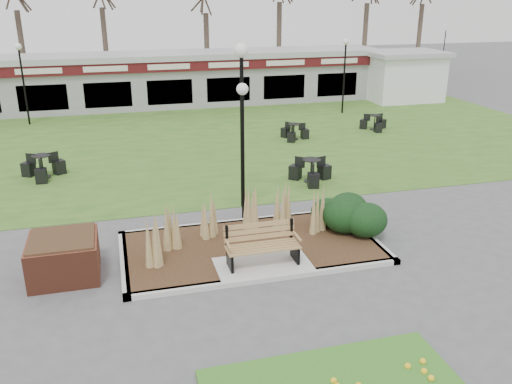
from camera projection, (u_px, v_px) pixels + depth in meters
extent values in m
plane|color=#515154|center=(265.00, 272.00, 12.46)|extent=(100.00, 100.00, 0.00)
cube|color=#345E1D|center=(189.00, 141.00, 23.32)|extent=(34.00, 16.00, 0.02)
cube|color=#341F15|center=(251.00, 247.00, 13.53)|extent=(6.22, 3.22, 0.12)
cube|color=#B7B7B2|center=(270.00, 278.00, 12.07)|extent=(6.40, 0.18, 0.12)
cube|color=#B7B7B2|center=(237.00, 222.00, 14.98)|extent=(6.40, 0.18, 0.12)
cube|color=#B7B7B2|center=(124.00, 262.00, 12.77)|extent=(0.18, 3.40, 0.12)
cube|color=#B7B7B2|center=(365.00, 234.00, 14.28)|extent=(0.18, 3.40, 0.12)
cube|color=#B7B7B2|center=(263.00, 266.00, 12.57)|extent=(2.20, 1.20, 0.13)
cone|color=#A27F51|center=(172.00, 226.00, 13.21)|extent=(0.36, 0.36, 1.15)
cone|color=#A27F51|center=(209.00, 215.00, 13.81)|extent=(0.36, 0.36, 1.15)
cone|color=#A27F51|center=(249.00, 208.00, 14.26)|extent=(0.36, 0.36, 1.15)
cone|color=#A27F51|center=(284.00, 208.00, 14.30)|extent=(0.36, 0.36, 1.15)
cone|color=#A27F51|center=(318.00, 210.00, 14.13)|extent=(0.36, 0.36, 1.15)
cone|color=#A27F51|center=(154.00, 242.00, 12.36)|extent=(0.36, 0.36, 1.15)
ellipsoid|color=black|center=(346.00, 214.00, 14.15)|extent=(1.21, 1.10, 0.99)
ellipsoid|color=black|center=(366.00, 220.00, 13.90)|extent=(1.10, 1.00, 0.90)
ellipsoid|color=black|center=(348.00, 208.00, 14.70)|extent=(1.06, 0.96, 0.86)
ellipsoid|color=black|center=(327.00, 212.00, 14.57)|extent=(0.92, 0.84, 0.76)
cube|color=#997745|center=(263.00, 247.00, 12.40)|extent=(1.70, 0.57, 0.04)
cube|color=#997745|center=(259.00, 231.00, 12.58)|extent=(1.70, 0.13, 0.44)
cube|color=black|center=(230.00, 260.00, 12.29)|extent=(0.06, 0.55, 0.42)
cube|color=black|center=(295.00, 252.00, 12.67)|extent=(0.06, 0.55, 0.42)
cube|color=black|center=(227.00, 236.00, 12.40)|extent=(0.06, 0.06, 0.50)
cube|color=black|center=(291.00, 228.00, 12.78)|extent=(0.06, 0.06, 0.50)
cube|color=#997745|center=(228.00, 244.00, 12.12)|extent=(0.05, 0.50, 0.04)
cube|color=#997745|center=(297.00, 236.00, 12.52)|extent=(0.05, 0.50, 0.04)
cube|color=brown|center=(64.00, 258.00, 12.14)|extent=(1.50, 1.50, 0.90)
cube|color=#341F15|center=(61.00, 239.00, 11.98)|extent=(1.40, 1.40, 0.06)
cube|color=gray|center=(167.00, 82.00, 30.11)|extent=(24.00, 3.00, 2.60)
cube|color=#4C1013|center=(169.00, 67.00, 28.34)|extent=(24.00, 0.18, 0.55)
cube|color=#BAB9BE|center=(165.00, 55.00, 29.61)|extent=(24.60, 3.40, 0.30)
cube|color=silver|center=(169.00, 67.00, 28.24)|extent=(22.00, 0.02, 0.28)
cube|color=black|center=(170.00, 92.00, 28.90)|extent=(22.00, 0.10, 1.30)
cube|color=white|center=(403.00, 78.00, 31.58)|extent=(4.00, 3.00, 2.60)
cube|color=#BAB9BE|center=(405.00, 53.00, 31.09)|extent=(4.40, 3.40, 0.25)
cylinder|color=#47382B|center=(11.00, 49.00, 34.72)|extent=(0.36, 0.36, 5.17)
cylinder|color=#47382B|center=(107.00, 46.00, 36.18)|extent=(0.36, 0.36, 5.17)
cylinder|color=#47382B|center=(196.00, 44.00, 37.63)|extent=(0.36, 0.36, 5.17)
cylinder|color=#47382B|center=(279.00, 42.00, 39.09)|extent=(0.36, 0.36, 5.17)
cylinder|color=#47382B|center=(355.00, 40.00, 40.54)|extent=(0.36, 0.36, 5.17)
cylinder|color=#47382B|center=(426.00, 39.00, 42.00)|extent=(0.36, 0.36, 5.17)
cylinder|color=black|center=(243.00, 159.00, 14.81)|extent=(0.09, 0.09, 3.52)
sphere|color=white|center=(242.00, 89.00, 14.15)|extent=(0.32, 0.32, 0.32)
cylinder|color=black|center=(242.00, 135.00, 15.47)|extent=(0.11, 0.11, 4.38)
sphere|color=white|center=(241.00, 50.00, 14.65)|extent=(0.39, 0.39, 0.39)
cylinder|color=black|center=(344.00, 80.00, 27.97)|extent=(0.09, 0.09, 3.52)
sphere|color=white|center=(346.00, 42.00, 27.31)|extent=(0.32, 0.32, 0.32)
cylinder|color=black|center=(24.00, 88.00, 25.54)|extent=(0.09, 0.09, 3.52)
sphere|color=white|center=(18.00, 47.00, 24.88)|extent=(0.32, 0.32, 0.32)
cylinder|color=black|center=(44.00, 177.00, 18.71)|extent=(0.47, 0.47, 0.03)
cylinder|color=black|center=(42.00, 166.00, 18.58)|extent=(0.05, 0.05, 0.76)
cylinder|color=black|center=(41.00, 156.00, 18.44)|extent=(0.63, 0.63, 0.03)
cube|color=black|center=(59.00, 167.00, 19.01)|extent=(0.49, 0.49, 0.49)
cube|color=black|center=(29.00, 169.00, 18.77)|extent=(0.49, 0.49, 0.49)
cube|color=black|center=(41.00, 176.00, 18.10)|extent=(0.36, 0.36, 0.49)
cylinder|color=black|center=(311.00, 181.00, 18.30)|extent=(0.46, 0.46, 0.03)
cylinder|color=black|center=(311.00, 171.00, 18.17)|extent=(0.05, 0.05, 0.75)
cylinder|color=black|center=(311.00, 160.00, 18.03)|extent=(0.63, 0.63, 0.03)
cube|color=black|center=(324.00, 172.00, 18.51)|extent=(0.45, 0.45, 0.48)
cube|color=black|center=(295.00, 172.00, 18.47)|extent=(0.50, 0.50, 0.48)
cube|color=black|center=(313.00, 180.00, 17.68)|extent=(0.43, 0.43, 0.48)
cylinder|color=black|center=(294.00, 139.00, 23.51)|extent=(0.40, 0.40, 0.03)
cylinder|color=black|center=(294.00, 132.00, 23.40)|extent=(0.05, 0.05, 0.65)
cylinder|color=black|center=(294.00, 124.00, 23.28)|extent=(0.54, 0.54, 0.02)
cube|color=black|center=(305.00, 134.00, 23.56)|extent=(0.31, 0.31, 0.42)
cube|color=black|center=(285.00, 133.00, 23.78)|extent=(0.42, 0.42, 0.42)
cube|color=black|center=(291.00, 137.00, 22.99)|extent=(0.42, 0.42, 0.42)
cylinder|color=black|center=(374.00, 129.00, 25.14)|extent=(0.40, 0.40, 0.03)
cylinder|color=black|center=(375.00, 122.00, 25.03)|extent=(0.05, 0.05, 0.66)
cylinder|color=black|center=(375.00, 115.00, 24.91)|extent=(0.55, 0.55, 0.02)
cube|color=black|center=(382.00, 124.00, 25.36)|extent=(0.41, 0.41, 0.42)
cube|color=black|center=(364.00, 124.00, 25.26)|extent=(0.44, 0.44, 0.42)
cube|color=black|center=(378.00, 128.00, 24.61)|extent=(0.35, 0.35, 0.42)
cylinder|color=black|center=(440.00, 80.00, 32.25)|extent=(0.06, 0.06, 2.20)
imported|color=#3059A8|center=(442.00, 68.00, 32.01)|extent=(2.52, 2.55, 2.05)
imported|color=black|center=(15.00, 82.00, 34.52)|extent=(4.01, 1.94, 1.27)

